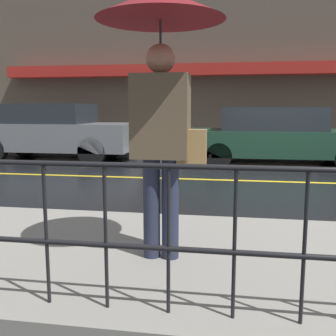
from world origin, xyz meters
name	(u,v)px	position (x,y,z in m)	size (l,w,h in m)	color
ground_plane	(285,182)	(0.00, 0.00, 0.00)	(80.00, 80.00, 0.00)	black
sidewalk_far	(267,154)	(0.00, 4.08, 0.07)	(28.00, 1.73, 0.14)	gray
lane_marking	(285,182)	(0.00, 0.00, 0.00)	(25.20, 0.12, 0.01)	gold
building_storefront	(268,51)	(0.00, 5.07, 3.18)	(28.00, 0.85, 6.43)	#4C4238
pedestrian	(161,54)	(-1.61, -4.59, 1.85)	(1.04, 1.04, 2.20)	#23283D
car_grey	(53,132)	(-5.87, 2.29, 0.79)	(4.34, 1.76, 1.54)	slate
car_dark_green	(277,136)	(0.06, 2.29, 0.73)	(4.67, 1.73, 1.44)	#193828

